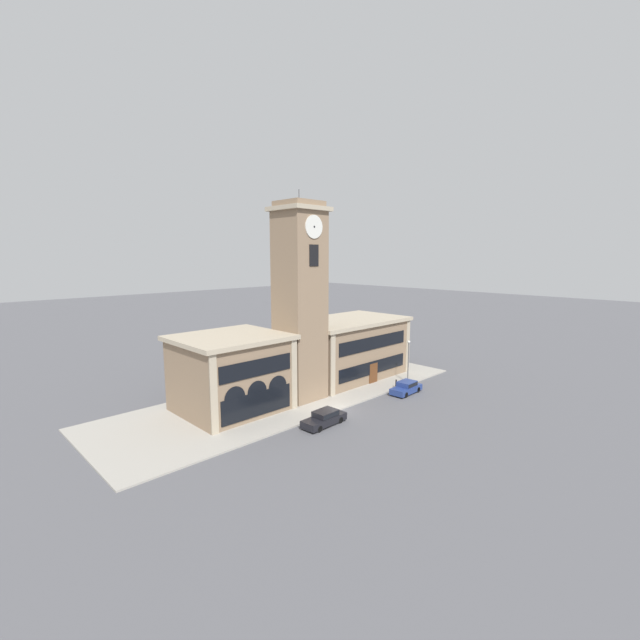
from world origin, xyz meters
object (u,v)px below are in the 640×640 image
(parked_car_near, at_px, (325,418))
(parked_car_mid, at_px, (406,387))
(bollard, at_px, (396,384))
(street_lamp, at_px, (408,355))

(parked_car_near, height_order, parked_car_mid, parked_car_mid)
(parked_car_near, height_order, bollard, parked_car_near)
(parked_car_mid, xyz_separation_m, bollard, (0.43, 1.75, -0.07))
(parked_car_mid, distance_m, bollard, 1.81)
(street_lamp, xyz_separation_m, bollard, (-2.92, -0.32, -3.03))
(parked_car_mid, height_order, bollard, parked_car_mid)
(parked_car_near, relative_size, street_lamp, 0.89)
(street_lamp, height_order, bollard, street_lamp)
(parked_car_near, bearing_deg, parked_car_mid, 177.66)
(parked_car_near, distance_m, bollard, 13.98)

